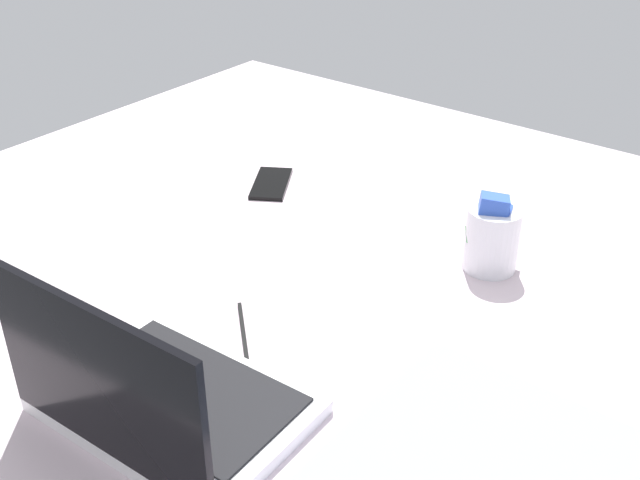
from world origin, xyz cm
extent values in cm
cube|color=silver|center=(0.00, 0.00, 9.00)|extent=(180.00, 140.00, 18.00)
cube|color=silver|center=(-2.26, 47.71, 19.00)|extent=(33.80, 24.16, 2.00)
cube|color=black|center=(-2.21, 46.22, 20.20)|extent=(29.59, 18.02, 0.40)
cube|color=black|center=(-2.66, 58.71, 30.50)|extent=(33.01, 2.18, 21.00)
cylinder|color=silver|center=(-18.12, -8.46, 23.50)|extent=(9.00, 9.00, 11.00)
cube|color=#268C33|center=(-17.79, -8.47, 21.07)|extent=(6.18, 5.62, 5.52)
cube|color=blue|center=(-17.54, -10.33, 22.81)|extent=(6.33, 5.94, 5.62)
cube|color=#268C33|center=(-17.28, -7.77, 24.55)|extent=(5.95, 6.45, 6.11)
cube|color=blue|center=(-18.08, -10.11, 26.30)|extent=(7.91, 7.91, 7.37)
cube|color=blue|center=(-18.10, -8.34, 28.04)|extent=(6.00, 5.42, 5.41)
cube|color=blue|center=(-18.00, -7.76, 29.78)|extent=(5.98, 5.83, 4.16)
cube|color=black|center=(31.13, -9.81, 18.40)|extent=(13.07, 15.50, 0.80)
cube|color=black|center=(1.21, 31.19, 18.30)|extent=(12.84, 12.04, 0.60)
camera|label=1|loc=(-62.84, 96.42, 87.63)|focal=43.58mm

